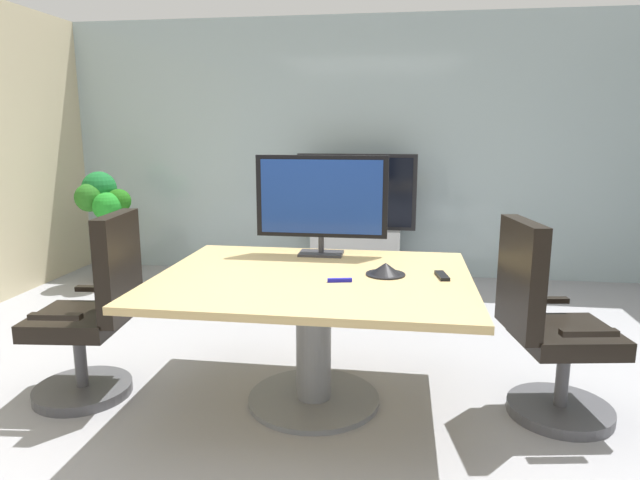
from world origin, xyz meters
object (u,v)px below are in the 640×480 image
Objects in this scene: conference_table at (314,307)px; office_chair_left at (93,322)px; conference_phone at (386,270)px; wall_display_unit at (356,239)px; potted_plant at (105,215)px; office_chair_right at (548,337)px; remote_control at (442,276)px; tv_monitor at (321,199)px.

office_chair_left reaches higher than conference_table.
wall_display_unit is at bearing 98.24° from conference_phone.
potted_plant is at bearing -169.31° from wall_display_unit.
office_chair_left reaches higher than conference_phone.
office_chair_right reaches higher than conference_table.
remote_control is (0.70, 0.06, 0.19)m from conference_table.
tv_monitor reaches higher than office_chair_left.
remote_control is at bearing 76.55° from office_chair_right.
potted_plant is (-1.19, 2.29, 0.25)m from office_chair_left.
office_chair_left is 1.71m from conference_phone.
potted_plant reaches higher than conference_table.
wall_display_unit is (0.02, 2.65, -0.13)m from conference_table.
office_chair_left is (-1.27, -0.11, -0.12)m from conference_table.
office_chair_right is (1.27, 0.02, -0.12)m from conference_table.
conference_table is at bearing 176.12° from remote_control.
potted_plant is at bearing 137.39° from remote_control.
office_chair_left is at bearing 83.32° from office_chair_right.
office_chair_right is 6.41× the size of remote_control.
wall_display_unit is at bearing 88.56° from tv_monitor.
tv_monitor is at bearing -34.28° from potted_plant.
office_chair_right is 4.32m from potted_plant.
conference_phone is at bearing -81.76° from wall_display_unit.
conference_phone is (0.40, 0.06, 0.22)m from conference_table.
office_chair_left is at bearing -152.95° from tv_monitor.
potted_plant is (-2.48, -0.47, 0.27)m from wall_display_unit.
conference_phone is (0.43, -0.46, -0.33)m from tv_monitor.
wall_display_unit reaches higher than office_chair_right.
potted_plant is 6.68× the size of remote_control.
tv_monitor is at bearing 139.11° from remote_control.
wall_display_unit is (0.05, 2.12, -0.67)m from tv_monitor.
office_chair_right is at bearing -29.96° from potted_plant.
potted_plant reaches higher than office_chair_right.
office_chair_right is at bearing -12.51° from remote_control.
conference_table is 1.32× the size of wall_display_unit.
remote_control is (0.68, -2.58, 0.32)m from wall_display_unit.
office_chair_right is 0.83× the size of wall_display_unit.
tv_monitor reaches higher than wall_display_unit.
wall_display_unit is (-1.25, 2.62, -0.01)m from office_chair_right.
tv_monitor is 0.74× the size of potted_plant.
remote_control is (0.73, -0.46, -0.35)m from tv_monitor.
office_chair_right is 0.96× the size of potted_plant.
potted_plant is (-3.73, 2.15, 0.25)m from office_chair_right.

